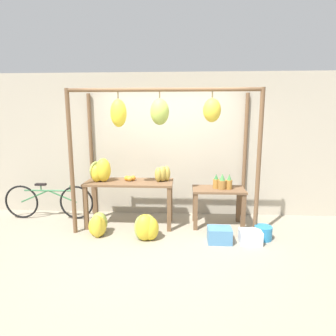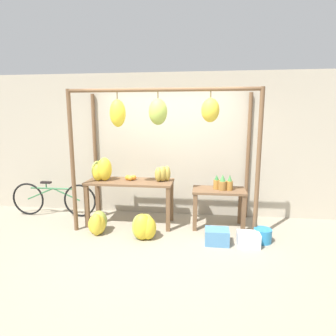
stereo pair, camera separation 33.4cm
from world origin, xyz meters
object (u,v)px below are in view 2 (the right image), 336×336
(fruit_crate_purple, at_px, (248,239))
(fruit_crate_white, at_px, (217,236))
(banana_pile_on_table, at_px, (101,170))
(blue_bucket, at_px, (263,235))
(banana_pile_ground_right, at_px, (144,227))
(pineapple_cluster, at_px, (223,183))
(banana_pile_ground_left, at_px, (98,223))
(papaya_pile, at_px, (162,174))
(parked_bicycle, at_px, (54,199))
(orange_pile, at_px, (130,178))

(fruit_crate_purple, bearing_deg, fruit_crate_white, 177.87)
(banana_pile_on_table, height_order, blue_bucket, banana_pile_on_table)
(banana_pile_ground_right, distance_m, fruit_crate_purple, 1.66)
(pineapple_cluster, distance_m, banana_pile_ground_left, 2.27)
(banana_pile_on_table, relative_size, papaya_pile, 1.40)
(pineapple_cluster, bearing_deg, banana_pile_ground_left, -166.07)
(parked_bicycle, bearing_deg, fruit_crate_purple, -13.93)
(orange_pile, xyz_separation_m, pineapple_cluster, (1.67, -0.02, -0.05))
(fruit_crate_white, height_order, fruit_crate_purple, fruit_crate_white)
(parked_bicycle, bearing_deg, blue_bucket, -10.72)
(blue_bucket, bearing_deg, orange_pile, 166.40)
(papaya_pile, xyz_separation_m, fruit_crate_purple, (1.43, -0.71, -0.84))
(fruit_crate_purple, bearing_deg, orange_pile, 160.51)
(fruit_crate_white, xyz_separation_m, blue_bucket, (0.72, 0.15, -0.01))
(banana_pile_ground_left, xyz_separation_m, papaya_pile, (1.04, 0.54, 0.78))
(banana_pile_on_table, relative_size, banana_pile_ground_right, 0.93)
(banana_pile_on_table, relative_size, blue_bucket, 1.61)
(blue_bucket, xyz_separation_m, parked_bicycle, (-3.91, 0.74, 0.24))
(banana_pile_ground_right, bearing_deg, banana_pile_on_table, 147.02)
(orange_pile, bearing_deg, blue_bucket, -13.60)
(banana_pile_ground_left, distance_m, blue_bucket, 2.72)
(banana_pile_ground_left, xyz_separation_m, fruit_crate_purple, (2.48, -0.17, -0.07))
(banana_pile_ground_right, xyz_separation_m, fruit_crate_white, (1.17, -0.05, -0.08))
(blue_bucket, height_order, fruit_crate_purple, blue_bucket)
(pineapple_cluster, bearing_deg, fruit_crate_white, -99.47)
(orange_pile, relative_size, blue_bucket, 0.73)
(blue_bucket, bearing_deg, fruit_crate_purple, -145.38)
(fruit_crate_purple, bearing_deg, banana_pile_on_table, 165.60)
(orange_pile, relative_size, fruit_crate_purple, 0.62)
(papaya_pile, bearing_deg, fruit_crate_white, -35.92)
(banana_pile_ground_right, height_order, fruit_crate_white, banana_pile_ground_right)
(fruit_crate_white, distance_m, blue_bucket, 0.74)
(papaya_pile, bearing_deg, parked_bicycle, 174.92)
(banana_pile_on_table, height_order, papaya_pile, banana_pile_on_table)
(banana_pile_on_table, height_order, fruit_crate_purple, banana_pile_on_table)
(blue_bucket, height_order, parked_bicycle, parked_bicycle)
(banana_pile_on_table, xyz_separation_m, fruit_crate_purple, (2.56, -0.66, -0.90))
(banana_pile_ground_left, relative_size, parked_bicycle, 0.25)
(orange_pile, relative_size, banana_pile_ground_left, 0.47)
(papaya_pile, bearing_deg, banana_pile_ground_right, -108.67)
(pineapple_cluster, relative_size, fruit_crate_purple, 0.99)
(parked_bicycle, bearing_deg, pineapple_cluster, -3.67)
(papaya_pile, bearing_deg, banana_pile_ground_left, -152.72)
(pineapple_cluster, height_order, blue_bucket, pineapple_cluster)
(pineapple_cluster, bearing_deg, papaya_pile, 179.28)
(banana_pile_ground_left, bearing_deg, orange_pile, 51.21)
(banana_pile_on_table, distance_m, fruit_crate_purple, 2.79)
(banana_pile_on_table, xyz_separation_m, pineapple_cluster, (2.20, 0.04, -0.19))
(parked_bicycle, distance_m, fruit_crate_purple, 3.78)
(parked_bicycle, distance_m, papaya_pile, 2.32)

